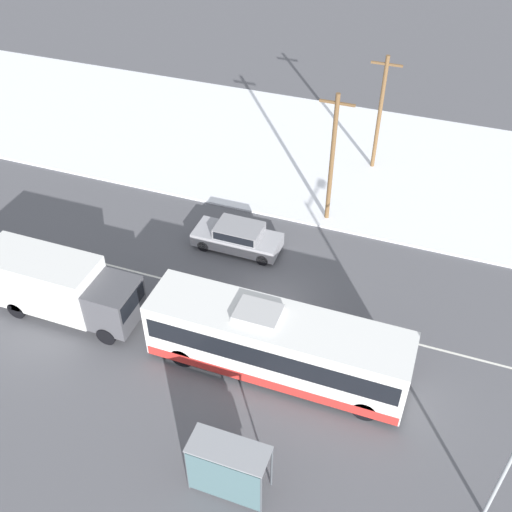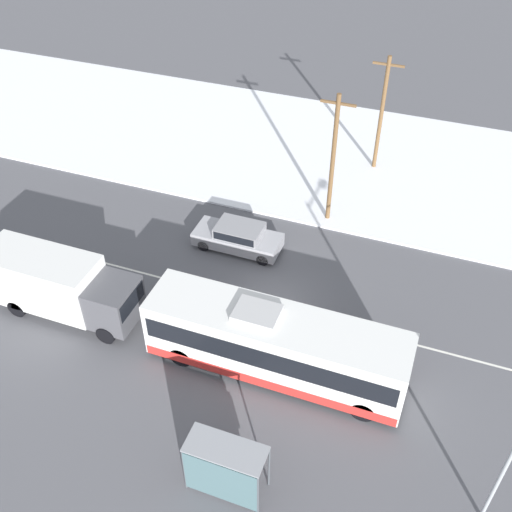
% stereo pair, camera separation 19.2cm
% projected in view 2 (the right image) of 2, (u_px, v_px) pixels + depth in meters
% --- Properties ---
extents(ground_plane, '(120.00, 120.00, 0.00)m').
position_uv_depth(ground_plane, '(269.00, 306.00, 28.34)').
color(ground_plane, '#56565B').
extents(snow_lot, '(80.00, 14.83, 0.12)m').
position_uv_depth(snow_lot, '(343.00, 159.00, 38.42)').
color(snow_lot, white).
rests_on(snow_lot, ground_plane).
extents(lane_marking_center, '(60.00, 0.12, 0.00)m').
position_uv_depth(lane_marking_center, '(269.00, 306.00, 28.34)').
color(lane_marking_center, silver).
rests_on(lane_marking_center, ground_plane).
extents(city_bus, '(10.83, 2.57, 3.23)m').
position_uv_depth(city_bus, '(275.00, 344.00, 24.47)').
color(city_bus, white).
rests_on(city_bus, ground_plane).
extents(box_truck, '(7.29, 2.30, 3.06)m').
position_uv_depth(box_truck, '(58.00, 284.00, 27.05)').
color(box_truck, silver).
rests_on(box_truck, ground_plane).
extents(sedan_car, '(4.58, 1.80, 1.48)m').
position_uv_depth(sedan_car, '(238.00, 236.00, 31.13)').
color(sedan_car, '#9E9EA3').
rests_on(sedan_car, ground_plane).
extents(pedestrian_at_stop, '(0.56, 0.25, 1.57)m').
position_uv_depth(pedestrian_at_stop, '(245.00, 454.00, 21.35)').
color(pedestrian_at_stop, '#23232D').
rests_on(pedestrian_at_stop, ground_plane).
extents(bus_shelter, '(2.79, 1.20, 2.40)m').
position_uv_depth(bus_shelter, '(223.00, 467.00, 20.17)').
color(bus_shelter, gray).
rests_on(bus_shelter, ground_plane).
extents(utility_pole_roadside, '(1.80, 0.24, 7.52)m').
position_uv_depth(utility_pole_roadside, '(333.00, 158.00, 31.04)').
color(utility_pole_roadside, brown).
rests_on(utility_pole_roadside, ground_plane).
extents(utility_pole_snowlot, '(1.80, 0.24, 7.22)m').
position_uv_depth(utility_pole_snowlot, '(382.00, 113.00, 35.25)').
color(utility_pole_snowlot, brown).
rests_on(utility_pole_snowlot, ground_plane).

